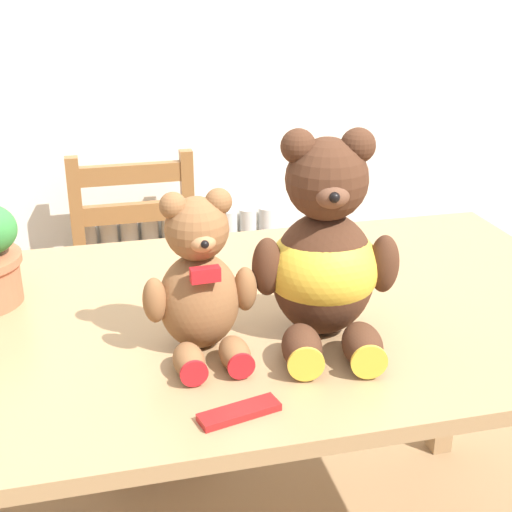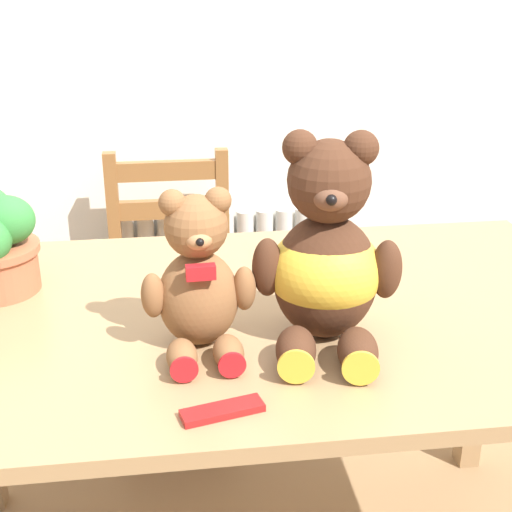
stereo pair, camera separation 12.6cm
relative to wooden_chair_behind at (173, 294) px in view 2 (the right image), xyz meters
name	(u,v)px [view 2 (the right image)]	position (x,y,z in m)	size (l,w,h in m)	color
wall_back	(212,0)	(0.17, 0.29, 0.87)	(8.00, 0.04, 2.60)	silver
radiator	(217,304)	(0.16, 0.22, -0.16)	(0.68, 0.10, 0.62)	beige
dining_table	(258,350)	(0.17, -0.78, 0.23)	(1.48, 0.88, 0.76)	#9E7A51
wooden_chair_behind	(173,294)	(0.00, 0.00, 0.00)	(0.39, 0.41, 0.86)	brown
teddy_bear_left	(198,282)	(0.04, -0.91, 0.45)	(0.21, 0.21, 0.30)	brown
teddy_bear_right	(326,260)	(0.27, -0.91, 0.48)	(0.27, 0.30, 0.39)	#472819
chocolate_bar	(222,411)	(0.06, -1.13, 0.33)	(0.13, 0.04, 0.01)	red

